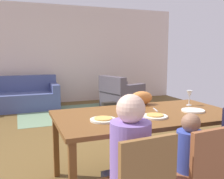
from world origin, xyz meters
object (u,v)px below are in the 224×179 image
plate_near_man (103,120)px  dining_chair_child (201,173)px  couch (19,97)px  plate_near_woman (193,111)px  person_man (128,172)px  plate_near_child (155,116)px  armchair (121,95)px  handbag (109,108)px  dining_table (146,119)px  wine_glass (189,95)px  cat (141,98)px  person_child (186,171)px

plate_near_man → dining_chair_child: 0.96m
plate_near_man → couch: 4.46m
plate_near_woman → person_man: person_man is taller
couch → person_man: bearing=-81.9°
plate_near_child → dining_chair_child: bearing=-89.4°
armchair → handbag: bearing=-136.0°
handbag → dining_table: bearing=-102.9°
plate_near_man → person_man: bearing=-90.3°
plate_near_man → dining_chair_child: size_ratio=0.29×
armchair → handbag: size_ratio=3.41×
armchair → plate_near_woman: bearing=-100.5°
plate_near_man → handbag: plate_near_man is taller
person_man → plate_near_child: bearing=44.4°
dining_chair_child → handbag: (0.70, 3.97, -0.36)m
wine_glass → handbag: (0.02, 2.92, -0.76)m
plate_near_man → plate_near_woman: same height
plate_near_man → cat: size_ratio=0.78×
person_child → cat: size_ratio=2.89×
person_man → dining_chair_child: bearing=-18.1°
person_man → cat: size_ratio=3.47×
dining_table → person_child: 0.75m
plate_near_child → cat: cat is taller
dining_table → couch: 4.45m
dining_chair_child → couch: dining_chair_child is taller
dining_table → person_child: (-0.00, -0.70, -0.26)m
wine_glass → couch: size_ratio=0.10×
wine_glass → person_man: (-1.22, -0.88, -0.38)m
plate_near_man → dining_chair_child: dining_chair_child is taller
plate_near_child → couch: couch is taller
plate_near_man → couch: couch is taller
dining_chair_child → armchair: bearing=74.9°
person_man → wine_glass: bearing=35.8°
wine_glass → plate_near_child: bearing=-152.4°
couch → armchair: 2.54m
plate_near_child → armchair: size_ratio=0.23×
wine_glass → dining_chair_child: size_ratio=0.21×
plate_near_man → person_child: size_ratio=0.27×
plate_near_woman → dining_chair_child: bearing=-123.9°
dining_table → handbag: (0.71, 3.10, -0.57)m
person_man → cat: (0.68, 1.11, 0.33)m
dining_table → armchair: 3.80m
dining_chair_child → cat: size_ratio=2.72×
dining_table → person_child: size_ratio=2.07×
cat → couch: (-1.39, 3.85, -0.54)m
plate_near_woman → handbag: bearing=86.7°
dining_table → wine_glass: (0.69, 0.18, 0.20)m
wine_glass → armchair: bearing=81.3°
plate_near_man → cat: bearing=38.2°
person_child → handbag: person_child is taller
dining_table → plate_near_child: plate_near_child is taller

